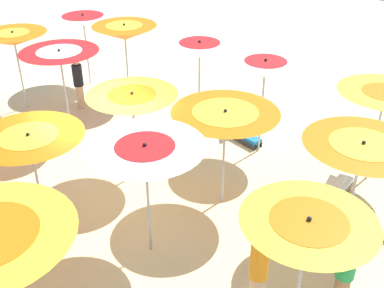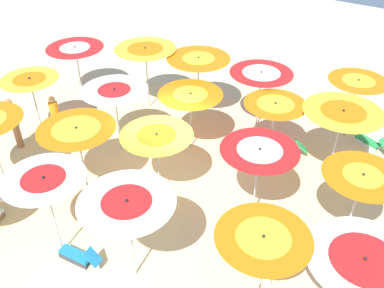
{
  "view_description": "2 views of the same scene",
  "coord_description": "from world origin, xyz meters",
  "px_view_note": "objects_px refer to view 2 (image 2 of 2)",
  "views": [
    {
      "loc": [
        -3.39,
        -8.49,
        6.4
      ],
      "look_at": [
        1.37,
        -1.6,
        1.47
      ],
      "focal_mm": 43.83,
      "sensor_mm": 36.0,
      "label": 1
    },
    {
      "loc": [
        8.25,
        5.91,
        8.67
      ],
      "look_at": [
        -0.5,
        0.27,
        1.09
      ],
      "focal_mm": 39.13,
      "sensor_mm": 36.0,
      "label": 2
    }
  ],
  "objects_px": {
    "beachgoer_0": "(56,117)",
    "beach_umbrella_12": "(190,98)",
    "beach_umbrella_14": "(342,116)",
    "beach_umbrella_16": "(146,53)",
    "beach_umbrella_19": "(357,85)",
    "beach_ball": "(266,282)",
    "beach_umbrella_2": "(127,207)",
    "beachgoer_2": "(14,122)",
    "beach_umbrella_13": "(275,109)",
    "beach_umbrella_1": "(45,185)",
    "beach_umbrella_6": "(77,134)",
    "beach_umbrella_10": "(31,84)",
    "lounger_3": "(285,151)",
    "beach_umbrella_9": "(361,181)",
    "beach_umbrella_18": "(261,77)",
    "beach_umbrella_15": "(76,52)",
    "lounger_0": "(78,255)",
    "lounger_2": "(371,142)",
    "beachgoer_1": "(291,240)",
    "beach_umbrella_8": "(259,155)",
    "beach_umbrella_7": "(157,139)",
    "beach_umbrella_3": "(262,244)",
    "beach_umbrella_4": "(363,265)",
    "beach_umbrella_17": "(198,63)"
  },
  "relations": [
    {
      "from": "beach_umbrella_13",
      "to": "beach_umbrella_19",
      "type": "height_order",
      "value": "beach_umbrella_19"
    },
    {
      "from": "beach_umbrella_6",
      "to": "beachgoer_0",
      "type": "bearing_deg",
      "value": -117.35
    },
    {
      "from": "beach_umbrella_4",
      "to": "beach_umbrella_13",
      "type": "relative_size",
      "value": 1.1
    },
    {
      "from": "beach_umbrella_2",
      "to": "beachgoer_2",
      "type": "height_order",
      "value": "beach_umbrella_2"
    },
    {
      "from": "beach_umbrella_2",
      "to": "beach_umbrella_7",
      "type": "distance_m",
      "value": 3.0
    },
    {
      "from": "beach_umbrella_4",
      "to": "beach_umbrella_17",
      "type": "bearing_deg",
      "value": -128.23
    },
    {
      "from": "beach_umbrella_13",
      "to": "beachgoer_1",
      "type": "xyz_separation_m",
      "value": [
        3.68,
        2.17,
        -1.12
      ]
    },
    {
      "from": "beach_umbrella_14",
      "to": "beach_umbrella_7",
      "type": "bearing_deg",
      "value": -49.91
    },
    {
      "from": "beach_umbrella_14",
      "to": "beach_umbrella_16",
      "type": "bearing_deg",
      "value": -93.37
    },
    {
      "from": "beach_umbrella_18",
      "to": "lounger_3",
      "type": "bearing_deg",
      "value": 54.72
    },
    {
      "from": "beach_umbrella_6",
      "to": "beachgoer_2",
      "type": "xyz_separation_m",
      "value": [
        -0.33,
        -3.52,
        -1.04
      ]
    },
    {
      "from": "beachgoer_0",
      "to": "beachgoer_2",
      "type": "distance_m",
      "value": 1.35
    },
    {
      "from": "beach_umbrella_1",
      "to": "lounger_3",
      "type": "relative_size",
      "value": 1.95
    },
    {
      "from": "beach_umbrella_1",
      "to": "beach_umbrella_13",
      "type": "height_order",
      "value": "beach_umbrella_1"
    },
    {
      "from": "beach_umbrella_14",
      "to": "lounger_0",
      "type": "relative_size",
      "value": 2.06
    },
    {
      "from": "lounger_3",
      "to": "beach_umbrella_3",
      "type": "bearing_deg",
      "value": 72.76
    },
    {
      "from": "beach_umbrella_3",
      "to": "beach_umbrella_17",
      "type": "height_order",
      "value": "beach_umbrella_17"
    },
    {
      "from": "beach_umbrella_6",
      "to": "beach_umbrella_14",
      "type": "xyz_separation_m",
      "value": [
        -4.46,
        6.03,
        0.26
      ]
    },
    {
      "from": "beach_umbrella_1",
      "to": "lounger_2",
      "type": "distance_m",
      "value": 10.79
    },
    {
      "from": "beach_umbrella_15",
      "to": "beach_umbrella_8",
      "type": "bearing_deg",
      "value": 74.62
    },
    {
      "from": "beach_umbrella_9",
      "to": "beach_umbrella_2",
      "type": "bearing_deg",
      "value": -47.0
    },
    {
      "from": "beach_umbrella_9",
      "to": "beachgoer_1",
      "type": "distance_m",
      "value": 2.17
    },
    {
      "from": "beach_umbrella_10",
      "to": "beach_umbrella_12",
      "type": "xyz_separation_m",
      "value": [
        -2.31,
        4.85,
        -0.14
      ]
    },
    {
      "from": "lounger_3",
      "to": "beach_umbrella_9",
      "type": "bearing_deg",
      "value": 102.6
    },
    {
      "from": "beach_umbrella_6",
      "to": "beach_umbrella_13",
      "type": "distance_m",
      "value": 5.95
    },
    {
      "from": "beach_umbrella_8",
      "to": "beachgoer_1",
      "type": "bearing_deg",
      "value": 57.27
    },
    {
      "from": "beach_umbrella_15",
      "to": "lounger_0",
      "type": "distance_m",
      "value": 8.81
    },
    {
      "from": "beach_umbrella_8",
      "to": "beach_ball",
      "type": "height_order",
      "value": "beach_umbrella_8"
    },
    {
      "from": "beach_umbrella_14",
      "to": "lounger_2",
      "type": "xyz_separation_m",
      "value": [
        -2.43,
        0.71,
        -2.09
      ]
    },
    {
      "from": "beach_umbrella_1",
      "to": "lounger_3",
      "type": "bearing_deg",
      "value": 154.55
    },
    {
      "from": "beach_umbrella_7",
      "to": "beachgoer_0",
      "type": "xyz_separation_m",
      "value": [
        -0.35,
        -4.67,
        -1.07
      ]
    },
    {
      "from": "lounger_2",
      "to": "beach_umbrella_3",
      "type": "bearing_deg",
      "value": 107.91
    },
    {
      "from": "beach_umbrella_6",
      "to": "lounger_0",
      "type": "relative_size",
      "value": 1.86
    },
    {
      "from": "beachgoer_1",
      "to": "beach_umbrella_3",
      "type": "bearing_deg",
      "value": 49.03
    },
    {
      "from": "beach_umbrella_7",
      "to": "beachgoer_2",
      "type": "height_order",
      "value": "beach_umbrella_7"
    },
    {
      "from": "beach_umbrella_19",
      "to": "beach_ball",
      "type": "xyz_separation_m",
      "value": [
        7.33,
        0.26,
        -1.92
      ]
    },
    {
      "from": "beachgoer_0",
      "to": "beach_umbrella_12",
      "type": "bearing_deg",
      "value": 26.21
    },
    {
      "from": "beach_umbrella_13",
      "to": "beachgoer_0",
      "type": "relative_size",
      "value": 1.27
    },
    {
      "from": "lounger_0",
      "to": "beachgoer_2",
      "type": "distance_m",
      "value": 5.88
    },
    {
      "from": "beach_umbrella_12",
      "to": "beachgoer_1",
      "type": "xyz_separation_m",
      "value": [
        2.82,
        4.72,
        -1.12
      ]
    },
    {
      "from": "beach_umbrella_9",
      "to": "beach_umbrella_6",
      "type": "bearing_deg",
      "value": -74.01
    },
    {
      "from": "beach_umbrella_1",
      "to": "beach_umbrella_14",
      "type": "relative_size",
      "value": 1.0
    },
    {
      "from": "beach_umbrella_18",
      "to": "beach_umbrella_9",
      "type": "bearing_deg",
      "value": 48.75
    },
    {
      "from": "beach_umbrella_17",
      "to": "beachgoer_1",
      "type": "distance_m",
      "value": 7.41
    },
    {
      "from": "beach_umbrella_14",
      "to": "beach_umbrella_16",
      "type": "xyz_separation_m",
      "value": [
        -0.44,
        -7.42,
        -0.01
      ]
    },
    {
      "from": "beach_umbrella_7",
      "to": "lounger_0",
      "type": "distance_m",
      "value": 3.64
    },
    {
      "from": "beach_umbrella_7",
      "to": "lounger_2",
      "type": "height_order",
      "value": "beach_umbrella_7"
    },
    {
      "from": "beach_umbrella_17",
      "to": "lounger_3",
      "type": "height_order",
      "value": "beach_umbrella_17"
    },
    {
      "from": "beach_umbrella_6",
      "to": "beach_umbrella_10",
      "type": "relative_size",
      "value": 0.97
    },
    {
      "from": "beach_umbrella_7",
      "to": "beachgoer_0",
      "type": "relative_size",
      "value": 1.28
    }
  ]
}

